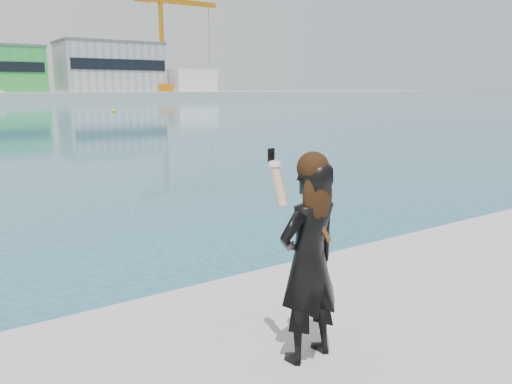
{
  "coord_description": "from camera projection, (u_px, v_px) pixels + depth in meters",
  "views": [
    {
      "loc": [
        -3.02,
        -3.45,
        2.83
      ],
      "look_at": [
        -0.73,
        -0.06,
        1.98
      ],
      "focal_mm": 35.0,
      "sensor_mm": 36.0,
      "label": 1
    }
  ],
  "objects": [
    {
      "name": "ground",
      "position": [
        312.0,
        374.0,
        5.03
      ],
      "size": [
        500.0,
        500.0,
        0.0
      ],
      "primitive_type": "plane",
      "color": "#17536A",
      "rests_on": "ground"
    },
    {
      "name": "warehouse_grey_right",
      "position": [
        110.0,
        67.0,
        129.13
      ],
      "size": [
        25.5,
        15.35,
        12.5
      ],
      "color": "gray",
      "rests_on": "far_quay"
    },
    {
      "name": "ancillary_shed",
      "position": [
        190.0,
        81.0,
        140.23
      ],
      "size": [
        12.0,
        10.0,
        6.0
      ],
      "primitive_type": "cube",
      "color": "silver",
      "rests_on": "far_quay"
    },
    {
      "name": "dock_crane",
      "position": [
        166.0,
        41.0,
        130.12
      ],
      "size": [
        23.0,
        4.0,
        24.0
      ],
      "color": "orange",
      "rests_on": "far_quay"
    },
    {
      "name": "flagpole_right",
      "position": [
        43.0,
        72.0,
        114.01
      ],
      "size": [
        1.28,
        0.16,
        8.0
      ],
      "color": "silver",
      "rests_on": "far_quay"
    },
    {
      "name": "buoy_near",
      "position": [
        114.0,
        112.0,
        60.54
      ],
      "size": [
        0.5,
        0.5,
        0.5
      ],
      "primitive_type": "sphere",
      "color": "#D7C60B",
      "rests_on": "ground"
    },
    {
      "name": "woman",
      "position": [
        309.0,
        256.0,
        3.68
      ],
      "size": [
        0.59,
        0.42,
        1.61
      ],
      "rotation": [
        0.0,
        0.0,
        3.24
      ],
      "color": "black",
      "rests_on": "near_quay"
    }
  ]
}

